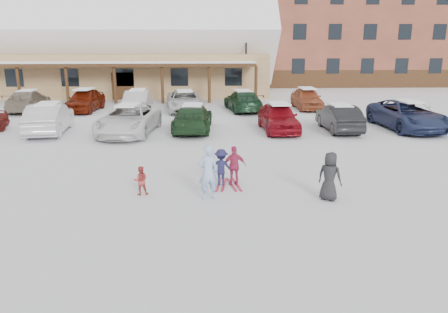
{
  "coord_description": "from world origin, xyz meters",
  "views": [
    {
      "loc": [
        -0.29,
        -13.03,
        4.78
      ],
      "look_at": [
        0.3,
        1.0,
        1.0
      ],
      "focal_mm": 35.0,
      "sensor_mm": 36.0,
      "label": 1
    }
  ],
  "objects_px": {
    "parked_car_3": "(193,118)",
    "parked_car_11": "(243,101)",
    "day_lodge": "(109,49)",
    "alpine_hotel": "(335,4)",
    "parked_car_5": "(339,118)",
    "child_navy": "(221,167)",
    "parked_car_8": "(85,100)",
    "lamp_post": "(246,55)",
    "adult_skier": "(208,172)",
    "parked_car_10": "(185,101)",
    "parked_car_12": "(307,98)",
    "toddler_red": "(141,180)",
    "parked_car_9": "(138,100)",
    "parked_car_6": "(407,115)",
    "bystander_dark": "(330,176)",
    "child_magenta": "(234,166)",
    "parked_car_7": "(28,101)",
    "parked_car_1": "(49,118)",
    "parked_car_4": "(278,117)",
    "parked_car_2": "(129,119)"
  },
  "relations": [
    {
      "from": "lamp_post",
      "to": "parked_car_8",
      "type": "bearing_deg",
      "value": -148.76
    },
    {
      "from": "adult_skier",
      "to": "parked_car_10",
      "type": "bearing_deg",
      "value": -101.92
    },
    {
      "from": "child_magenta",
      "to": "parked_car_6",
      "type": "bearing_deg",
      "value": -146.26
    },
    {
      "from": "parked_car_3",
      "to": "parked_car_11",
      "type": "height_order",
      "value": "parked_car_3"
    },
    {
      "from": "alpine_hotel",
      "to": "parked_car_5",
      "type": "relative_size",
      "value": 7.37
    },
    {
      "from": "alpine_hotel",
      "to": "parked_car_8",
      "type": "bearing_deg",
      "value": -137.6
    },
    {
      "from": "lamp_post",
      "to": "parked_car_7",
      "type": "height_order",
      "value": "lamp_post"
    },
    {
      "from": "parked_car_6",
      "to": "bystander_dark",
      "type": "bearing_deg",
      "value": -128.11
    },
    {
      "from": "alpine_hotel",
      "to": "parked_car_7",
      "type": "relative_size",
      "value": 6.43
    },
    {
      "from": "day_lodge",
      "to": "parked_car_5",
      "type": "distance_m",
      "value": 24.3
    },
    {
      "from": "parked_car_8",
      "to": "parked_car_10",
      "type": "relative_size",
      "value": 0.88
    },
    {
      "from": "child_magenta",
      "to": "parked_car_10",
      "type": "bearing_deg",
      "value": -90.03
    },
    {
      "from": "child_navy",
      "to": "parked_car_8",
      "type": "relative_size",
      "value": 0.28
    },
    {
      "from": "child_navy",
      "to": "parked_car_5",
      "type": "relative_size",
      "value": 0.29
    },
    {
      "from": "parked_car_5",
      "to": "parked_car_10",
      "type": "xyz_separation_m",
      "value": [
        -8.58,
        7.02,
        0.0
      ]
    },
    {
      "from": "parked_car_2",
      "to": "parked_car_9",
      "type": "height_order",
      "value": "parked_car_2"
    },
    {
      "from": "toddler_red",
      "to": "lamp_post",
      "type": "bearing_deg",
      "value": -110.26
    },
    {
      "from": "child_magenta",
      "to": "parked_car_12",
      "type": "height_order",
      "value": "parked_car_12"
    },
    {
      "from": "day_lodge",
      "to": "parked_car_8",
      "type": "xyz_separation_m",
      "value": [
        0.45,
        -10.8,
        -3.18
      ]
    },
    {
      "from": "alpine_hotel",
      "to": "parked_car_10",
      "type": "bearing_deg",
      "value": -127.1
    },
    {
      "from": "lamp_post",
      "to": "parked_car_9",
      "type": "bearing_deg",
      "value": -138.09
    },
    {
      "from": "parked_car_10",
      "to": "parked_car_1",
      "type": "bearing_deg",
      "value": -140.33
    },
    {
      "from": "alpine_hotel",
      "to": "parked_car_8",
      "type": "height_order",
      "value": "alpine_hotel"
    },
    {
      "from": "alpine_hotel",
      "to": "parked_car_7",
      "type": "xyz_separation_m",
      "value": [
        -26.73,
        -20.64,
        -7.92
      ]
    },
    {
      "from": "parked_car_8",
      "to": "parked_car_10",
      "type": "xyz_separation_m",
      "value": [
        6.83,
        -0.31,
        -0.06
      ]
    },
    {
      "from": "day_lodge",
      "to": "alpine_hotel",
      "type": "distance_m",
      "value": 25.78
    },
    {
      "from": "parked_car_11",
      "to": "alpine_hotel",
      "type": "bearing_deg",
      "value": -127.69
    },
    {
      "from": "parked_car_11",
      "to": "parked_car_5",
      "type": "bearing_deg",
      "value": 115.21
    },
    {
      "from": "day_lodge",
      "to": "adult_skier",
      "type": "bearing_deg",
      "value": -72.78
    },
    {
      "from": "alpine_hotel",
      "to": "bystander_dark",
      "type": "distance_m",
      "value": 40.8
    },
    {
      "from": "parked_car_2",
      "to": "parked_car_8",
      "type": "xyz_separation_m",
      "value": [
        -4.27,
        7.64,
        -0.0
      ]
    },
    {
      "from": "parked_car_4",
      "to": "parked_car_6",
      "type": "xyz_separation_m",
      "value": [
        7.13,
        0.26,
        0.02
      ]
    },
    {
      "from": "adult_skier",
      "to": "parked_car_10",
      "type": "xyz_separation_m",
      "value": [
        -1.48,
        17.16,
        -0.16
      ]
    },
    {
      "from": "child_magenta",
      "to": "parked_car_10",
      "type": "relative_size",
      "value": 0.27
    },
    {
      "from": "lamp_post",
      "to": "parked_car_11",
      "type": "xyz_separation_m",
      "value": [
        -0.86,
        -7.43,
        -2.85
      ]
    },
    {
      "from": "child_navy",
      "to": "parked_car_3",
      "type": "bearing_deg",
      "value": -74.79
    },
    {
      "from": "parked_car_11",
      "to": "toddler_red",
      "type": "bearing_deg",
      "value": 66.29
    },
    {
      "from": "day_lodge",
      "to": "parked_car_6",
      "type": "xyz_separation_m",
      "value": [
        19.72,
        -17.83,
        -3.17
      ]
    },
    {
      "from": "toddler_red",
      "to": "child_navy",
      "type": "bearing_deg",
      "value": -170.05
    },
    {
      "from": "adult_skier",
      "to": "bystander_dark",
      "type": "bearing_deg",
      "value": 159.39
    },
    {
      "from": "toddler_red",
      "to": "parked_car_10",
      "type": "bearing_deg",
      "value": -99.63
    },
    {
      "from": "bystander_dark",
      "to": "adult_skier",
      "type": "bearing_deg",
      "value": 32.03
    },
    {
      "from": "parked_car_6",
      "to": "parked_car_9",
      "type": "height_order",
      "value": "parked_car_6"
    },
    {
      "from": "child_magenta",
      "to": "toddler_red",
      "type": "bearing_deg",
      "value": 6.46
    },
    {
      "from": "day_lodge",
      "to": "parked_car_12",
      "type": "relative_size",
      "value": 6.76
    },
    {
      "from": "adult_skier",
      "to": "child_navy",
      "type": "relative_size",
      "value": 1.37
    },
    {
      "from": "bystander_dark",
      "to": "parked_car_11",
      "type": "bearing_deg",
      "value": -50.3
    },
    {
      "from": "child_navy",
      "to": "parked_car_5",
      "type": "bearing_deg",
      "value": -119.21
    },
    {
      "from": "bystander_dark",
      "to": "parked_car_11",
      "type": "height_order",
      "value": "bystander_dark"
    },
    {
      "from": "adult_skier",
      "to": "parked_car_8",
      "type": "distance_m",
      "value": 19.34
    }
  ]
}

